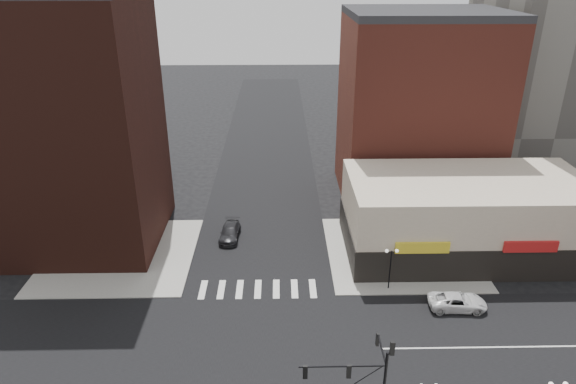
{
  "coord_description": "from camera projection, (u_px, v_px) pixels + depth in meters",
  "views": [
    {
      "loc": [
        1.93,
        -31.45,
        27.89
      ],
      "look_at": [
        2.65,
        5.78,
        11.0
      ],
      "focal_mm": 32.0,
      "sensor_mm": 36.0,
      "label": 1
    }
  ],
  "objects": [
    {
      "name": "ground",
      "position": [
        256.0,
        351.0,
        40.12
      ],
      "size": [
        240.0,
        240.0,
        0.0
      ],
      "primitive_type": "plane",
      "color": "black",
      "rests_on": "ground"
    },
    {
      "name": "road_ew",
      "position": [
        256.0,
        350.0,
        40.12
      ],
      "size": [
        200.0,
        14.0,
        0.02
      ],
      "primitive_type": "cube",
      "color": "black",
      "rests_on": "ground"
    },
    {
      "name": "road_ns",
      "position": [
        256.0,
        350.0,
        40.12
      ],
      "size": [
        14.0,
        200.0,
        0.02
      ],
      "primitive_type": "cube",
      "color": "black",
      "rests_on": "ground"
    },
    {
      "name": "sidewalk_nw",
      "position": [
        121.0,
        255.0,
        53.05
      ],
      "size": [
        15.0,
        15.0,
        0.12
      ],
      "primitive_type": "cube",
      "color": "gray",
      "rests_on": "ground"
    },
    {
      "name": "sidewalk_ne",
      "position": [
        400.0,
        252.0,
        53.55
      ],
      "size": [
        15.0,
        15.0,
        0.12
      ],
      "primitive_type": "cube",
      "color": "gray",
      "rests_on": "ground"
    },
    {
      "name": "building_nw",
      "position": [
        70.0,
        128.0,
        51.47
      ],
      "size": [
        16.0,
        15.0,
        25.0
      ],
      "primitive_type": "cube",
      "color": "#341710",
      "rests_on": "ground"
    },
    {
      "name": "building_nw_low",
      "position": [
        23.0,
        141.0,
        68.04
      ],
      "size": [
        20.0,
        18.0,
        12.0
      ],
      "primitive_type": "cube",
      "color": "#341710",
      "rests_on": "ground"
    },
    {
      "name": "building_ne_midrise",
      "position": [
        418.0,
        111.0,
        62.77
      ],
      "size": [
        18.0,
        15.0,
        22.0
      ],
      "primitive_type": "cube",
      "color": "maroon",
      "rests_on": "ground"
    },
    {
      "name": "building_ne_row",
      "position": [
        464.0,
        222.0,
        52.78
      ],
      "size": [
        24.2,
        12.2,
        8.0
      ],
      "color": "beige",
      "rests_on": "ground"
    },
    {
      "name": "traffic_signal",
      "position": [
        368.0,
        375.0,
        31.07
      ],
      "size": [
        5.59,
        3.09,
        7.77
      ],
      "color": "black",
      "rests_on": "ground"
    },
    {
      "name": "street_lamp_ne",
      "position": [
        391.0,
        259.0,
        46.26
      ],
      "size": [
        1.22,
        0.32,
        4.16
      ],
      "color": "black",
      "rests_on": "sidewalk_ne"
    },
    {
      "name": "white_suv",
      "position": [
        458.0,
        302.0,
        44.72
      ],
      "size": [
        5.11,
        2.52,
        1.39
      ],
      "primitive_type": "imported",
      "rotation": [
        0.0,
        0.0,
        1.53
      ],
      "color": "silver",
      "rests_on": "ground"
    },
    {
      "name": "dark_sedan_north",
      "position": [
        230.0,
        232.0,
        56.07
      ],
      "size": [
        2.28,
        5.0,
        1.42
      ],
      "primitive_type": "imported",
      "rotation": [
        0.0,
        0.0,
        -0.06
      ],
      "color": "black",
      "rests_on": "ground"
    }
  ]
}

